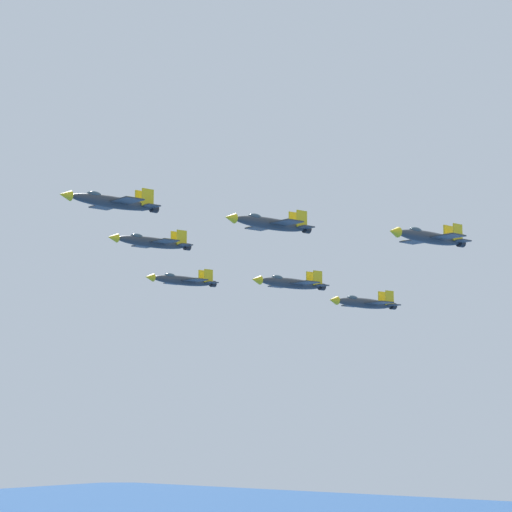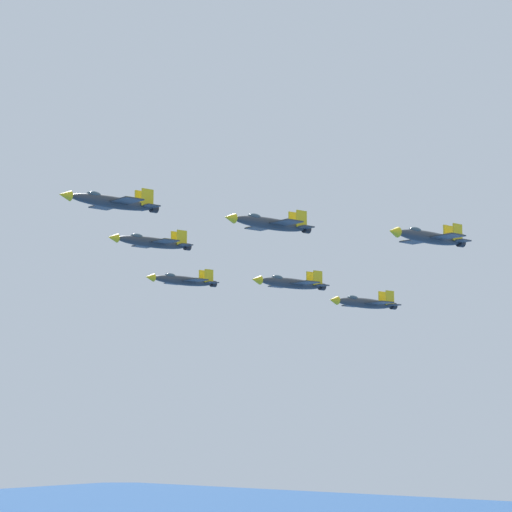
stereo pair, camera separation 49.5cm
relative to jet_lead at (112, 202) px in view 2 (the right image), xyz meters
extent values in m
ellipsoid|color=#2D3338|center=(0.01, 0.03, -0.09)|extent=(5.07, 16.10, 2.06)
cone|color=gold|center=(-1.69, -8.72, -0.09)|extent=(2.11, 2.35, 1.75)
ellipsoid|color=#334751|center=(-0.66, -3.42, 0.69)|extent=(2.04, 2.99, 1.20)
cube|color=#2D3338|center=(0.16, 0.82, -0.20)|extent=(11.91, 5.77, 0.21)
cube|color=gold|center=(5.21, -0.16, -0.14)|extent=(1.41, 3.38, 0.25)
cube|color=gold|center=(-4.89, 1.80, -0.14)|extent=(1.41, 3.38, 0.25)
cube|color=#2D3338|center=(1.29, 6.63, -0.09)|extent=(5.86, 3.51, 0.21)
cube|color=gold|center=(2.23, 6.12, 1.40)|extent=(0.70, 2.30, 2.97)
cube|color=gold|center=(0.22, 6.51, 1.40)|extent=(0.70, 2.30, 2.97)
cylinder|color=black|center=(1.62, 8.33, -0.09)|extent=(1.63, 1.40, 1.44)
ellipsoid|color=#2D3338|center=(20.41, 16.44, -3.71)|extent=(4.96, 15.45, 1.97)
cone|color=gold|center=(18.73, 8.05, -3.71)|extent=(2.03, 2.27, 1.68)
ellipsoid|color=#334751|center=(19.75, 13.13, -2.97)|extent=(1.97, 2.87, 1.15)
cube|color=#2D3338|center=(20.56, 17.20, -3.82)|extent=(11.45, 5.60, 0.20)
cube|color=gold|center=(25.40, 16.22, -3.77)|extent=(1.38, 3.25, 0.24)
cube|color=gold|center=(15.72, 18.17, -3.77)|extent=(1.38, 3.25, 0.24)
cube|color=#2D3338|center=(21.68, 22.77, -3.71)|extent=(5.64, 3.40, 0.20)
cube|color=gold|center=(22.59, 22.27, -2.29)|extent=(0.69, 2.20, 2.85)
cube|color=gold|center=(20.65, 22.66, -2.29)|extent=(0.69, 2.20, 2.85)
cylinder|color=black|center=(22.01, 24.40, -3.71)|extent=(1.57, 1.35, 1.38)
ellipsoid|color=#2D3338|center=(-12.90, 22.82, -2.55)|extent=(5.13, 15.62, 2.00)
cone|color=gold|center=(-14.67, 14.34, -2.55)|extent=(2.07, 2.30, 1.70)
ellipsoid|color=#334751|center=(-13.60, 19.47, -1.81)|extent=(2.01, 2.91, 1.17)
cube|color=#2D3338|center=(-12.75, 23.58, -2.67)|extent=(11.59, 5.75, 0.20)
cube|color=gold|center=(-7.85, 22.55, -2.61)|extent=(1.41, 3.29, 0.24)
cube|color=gold|center=(-17.64, 24.60, -2.61)|extent=(1.41, 3.29, 0.24)
cube|color=#2D3338|center=(-11.57, 29.21, -2.55)|extent=(5.72, 3.48, 0.20)
cube|color=gold|center=(-10.66, 28.70, -1.11)|extent=(0.71, 2.23, 2.89)
cube|color=gold|center=(-12.61, 29.11, -1.11)|extent=(0.71, 2.23, 2.89)
cylinder|color=black|center=(-11.23, 30.86, -2.55)|extent=(1.60, 1.37, 1.40)
ellipsoid|color=#2D3338|center=(40.82, 32.85, -6.01)|extent=(4.68, 15.87, 2.03)
cone|color=gold|center=(39.32, 24.21, -6.01)|extent=(2.04, 2.29, 1.72)
ellipsoid|color=#334751|center=(40.23, 29.44, -5.25)|extent=(1.96, 2.92, 1.18)
cube|color=#2D3338|center=(40.95, 33.63, -6.13)|extent=(11.70, 5.47, 0.20)
cube|color=gold|center=(45.94, 32.77, -6.07)|extent=(1.33, 3.33, 0.24)
cube|color=gold|center=(35.97, 34.49, -6.07)|extent=(1.33, 3.33, 0.24)
cube|color=#2D3338|center=(41.95, 39.37, -6.01)|extent=(5.74, 3.36, 0.20)
cube|color=gold|center=(42.89, 38.89, -4.55)|extent=(0.65, 2.26, 2.93)
cube|color=gold|center=(40.90, 39.24, -4.55)|extent=(0.65, 2.26, 2.93)
cylinder|color=black|center=(42.24, 41.06, -6.01)|extent=(1.59, 1.35, 1.42)
ellipsoid|color=#2D3338|center=(-25.81, 45.60, -6.50)|extent=(4.74, 15.62, 2.00)
cone|color=gold|center=(-27.36, 37.09, -6.50)|extent=(2.03, 2.27, 1.70)
ellipsoid|color=#334751|center=(-26.42, 42.24, -5.76)|extent=(1.95, 2.88, 1.16)
cube|color=#2D3338|center=(-25.68, 46.36, -6.62)|extent=(11.54, 5.47, 0.20)
cube|color=gold|center=(-20.77, 45.47, -6.56)|extent=(1.33, 3.28, 0.24)
cube|color=gold|center=(-30.58, 47.26, -6.56)|extent=(1.33, 3.28, 0.24)
cube|color=#2D3338|center=(-24.65, 52.01, -6.50)|extent=(5.67, 3.35, 0.20)
cube|color=gold|center=(-23.72, 51.53, -5.06)|extent=(0.66, 2.23, 2.88)
cube|color=gold|center=(-25.68, 51.88, -5.06)|extent=(0.66, 2.23, 2.88)
cylinder|color=black|center=(-24.35, 53.67, -6.50)|extent=(1.57, 1.34, 1.40)
ellipsoid|color=#2D3338|center=(7.50, 39.23, -10.36)|extent=(4.88, 15.34, 1.96)
cone|color=gold|center=(5.86, 30.89, -10.36)|extent=(2.02, 2.25, 1.67)
ellipsoid|color=#334751|center=(6.85, 35.93, -9.62)|extent=(1.95, 2.85, 1.14)
cube|color=#2D3338|center=(7.65, 39.98, -10.47)|extent=(11.36, 5.53, 0.20)
cube|color=gold|center=(12.46, 39.03, -10.41)|extent=(1.36, 3.23, 0.24)
cube|color=gold|center=(2.84, 40.93, -10.41)|extent=(1.36, 3.23, 0.24)
cube|color=#2D3338|center=(8.74, 45.51, -10.36)|extent=(5.60, 3.36, 0.20)
cube|color=gold|center=(9.65, 45.02, -8.94)|extent=(0.68, 2.19, 2.83)
cube|color=gold|center=(7.72, 45.40, -8.94)|extent=(0.68, 2.19, 2.83)
cylinder|color=black|center=(9.06, 47.14, -10.36)|extent=(1.56, 1.33, 1.37)
ellipsoid|color=#2D3338|center=(11.25, 58.83, -12.70)|extent=(4.97, 15.75, 2.01)
cone|color=gold|center=(9.58, 50.26, -12.70)|extent=(2.06, 2.30, 1.71)
ellipsoid|color=#334751|center=(10.59, 55.44, -11.95)|extent=(1.99, 2.92, 1.17)
cube|color=#2D3338|center=(11.40, 59.59, -12.81)|extent=(11.66, 5.65, 0.20)
cube|color=gold|center=(16.34, 58.63, -12.76)|extent=(1.38, 3.31, 0.24)
cube|color=gold|center=(6.46, 60.56, -12.76)|extent=(1.38, 3.31, 0.24)
cube|color=#2D3338|center=(12.51, 65.28, -12.70)|extent=(5.74, 3.44, 0.20)
cube|color=gold|center=(13.44, 64.78, -11.25)|extent=(0.69, 2.25, 2.91)
cube|color=gold|center=(11.46, 65.16, -11.25)|extent=(0.69, 2.25, 2.91)
cylinder|color=black|center=(12.83, 66.95, -12.70)|extent=(1.60, 1.37, 1.41)
camera|label=1|loc=(127.81, -121.83, -35.81)|focal=75.76mm
camera|label=2|loc=(128.19, -121.52, -35.81)|focal=75.76mm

